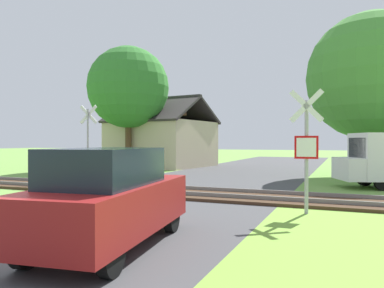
{
  "coord_description": "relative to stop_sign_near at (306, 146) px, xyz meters",
  "views": [
    {
      "loc": [
        5.94,
        -4.48,
        1.9
      ],
      "look_at": [
        0.5,
        8.75,
        1.8
      ],
      "focal_mm": 35.0,
      "sensor_mm": 36.0,
      "label": 1
    }
  ],
  "objects": [
    {
      "name": "road_asphalt",
      "position": [
        -4.99,
        -3.68,
        -1.79
      ],
      "size": [
        8.24,
        80.0,
        0.01
      ],
      "primitive_type": "cube",
      "color": "#424244",
      "rests_on": "ground"
    },
    {
      "name": "crossing_sign_far",
      "position": [
        -9.93,
        3.8,
        0.26
      ],
      "size": [
        0.87,
        0.18,
        3.57
      ],
      "rotation": [
        0.0,
        0.0,
        0.14
      ],
      "color": "#9E9EA5",
      "rests_on": "ground"
    },
    {
      "name": "parked_car",
      "position": [
        -2.94,
        -4.58,
        -0.89
      ],
      "size": [
        2.14,
        4.18,
        1.78
      ],
      "rotation": [
        0.0,
        0.0,
        0.13
      ],
      "color": "maroon",
      "rests_on": "ground"
    },
    {
      "name": "house",
      "position": [
        -12.03,
        15.39,
        0.07
      ],
      "size": [
        7.67,
        7.47,
        5.29
      ],
      "rotation": [
        0.0,
        0.0,
        -0.14
      ],
      "color": "#C6B293",
      "rests_on": "ground"
    },
    {
      "name": "rail_track",
      "position": [
        -4.99,
        2.07,
        -1.73
      ],
      "size": [
        60.0,
        2.6,
        0.22
      ],
      "color": "#422D1E",
      "rests_on": "ground"
    },
    {
      "name": "tree_left",
      "position": [
        -12.94,
        12.04,
        3.83
      ],
      "size": [
        5.62,
        5.62,
        8.45
      ],
      "color": "#513823",
      "rests_on": "ground"
    },
    {
      "name": "stop_sign_near",
      "position": [
        0.0,
        0.0,
        0.0
      ],
      "size": [
        0.88,
        0.15,
        3.26
      ],
      "rotation": [
        0.0,
        0.0,
        3.17
      ],
      "color": "#9E9EA5",
      "rests_on": "ground"
    },
    {
      "name": "tree_right",
      "position": [
        2.21,
        11.49,
        3.51
      ],
      "size": [
        6.66,
        6.66,
        8.63
      ],
      "color": "#513823",
      "rests_on": "ground"
    }
  ]
}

